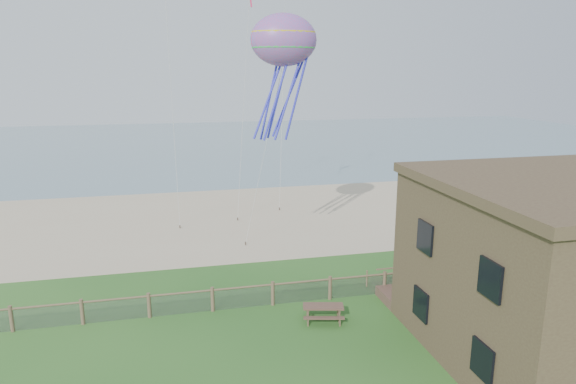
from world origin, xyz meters
name	(u,v)px	position (x,y,z in m)	size (l,w,h in m)	color
ground	(303,371)	(0.00, 0.00, 0.00)	(160.00, 160.00, 0.00)	#21501B
sand_beach	(234,218)	(0.00, 22.00, 0.00)	(72.00, 20.00, 0.02)	tan
ocean	(200,143)	(0.00, 66.00, 0.00)	(160.00, 68.00, 0.02)	slate
chainlink_fence	(273,295)	(0.00, 6.00, 0.55)	(36.20, 0.20, 1.25)	brown
motel_deck	(513,285)	(13.00, 5.00, 0.25)	(15.00, 2.00, 0.50)	brown
picnic_table	(323,313)	(1.99, 3.86, 0.40)	(1.89, 1.43, 0.80)	brown
octopus_kite	(284,75)	(1.98, 12.30, 11.23)	(3.70, 2.61, 7.61)	#FF286A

